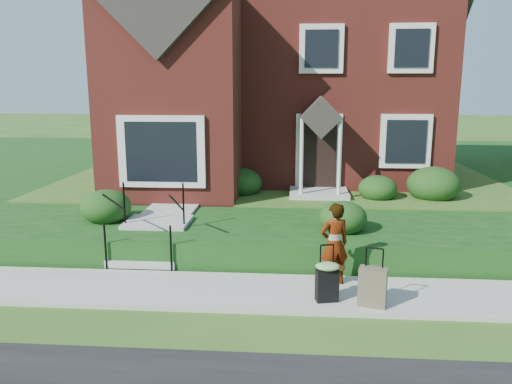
# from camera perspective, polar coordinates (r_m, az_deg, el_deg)

# --- Properties ---
(ground) EXTENTS (120.00, 120.00, 0.00)m
(ground) POSITION_cam_1_polar(r_m,az_deg,el_deg) (8.96, 0.88, -11.63)
(ground) COLOR #2D5119
(ground) RESTS_ON ground
(sidewalk) EXTENTS (60.00, 1.60, 0.08)m
(sidewalk) POSITION_cam_1_polar(r_m,az_deg,el_deg) (8.95, 0.88, -11.39)
(sidewalk) COLOR #9E9B93
(sidewalk) RESTS_ON ground
(terrace) EXTENTS (44.00, 20.00, 0.60)m
(terrace) POSITION_cam_1_polar(r_m,az_deg,el_deg) (19.70, 14.54, 1.92)
(terrace) COLOR #103A0F
(terrace) RESTS_ON ground
(walkway) EXTENTS (1.20, 6.00, 0.06)m
(walkway) POSITION_cam_1_polar(r_m,az_deg,el_deg) (13.85, -8.23, -0.52)
(walkway) COLOR #9E9B93
(walkway) RESTS_ON terrace
(main_house) EXTENTS (10.40, 10.20, 9.40)m
(main_house) POSITION_cam_1_polar(r_m,az_deg,el_deg) (17.91, 2.18, 17.27)
(main_house) COLOR maroon
(main_house) RESTS_ON terrace
(front_steps) EXTENTS (1.40, 2.02, 1.50)m
(front_steps) POSITION_cam_1_polar(r_m,az_deg,el_deg) (10.93, -11.76, -4.85)
(front_steps) COLOR #9E9B93
(front_steps) RESTS_ON ground
(foundation_shrubs) EXTENTS (9.78, 4.61, 0.98)m
(foundation_shrubs) POSITION_cam_1_polar(r_m,az_deg,el_deg) (13.15, 1.55, 0.75)
(foundation_shrubs) COLOR black
(foundation_shrubs) RESTS_ON terrace
(woman) EXTENTS (0.64, 0.53, 1.51)m
(woman) POSITION_cam_1_polar(r_m,az_deg,el_deg) (9.06, 8.93, -5.89)
(woman) COLOR #999999
(woman) RESTS_ON sidewalk
(suitcase_black) EXTENTS (0.46, 0.41, 0.97)m
(suitcase_black) POSITION_cam_1_polar(r_m,az_deg,el_deg) (8.46, 8.14, -9.88)
(suitcase_black) COLOR black
(suitcase_black) RESTS_ON sidewalk
(suitcase_olive) EXTENTS (0.50, 0.36, 0.97)m
(suitcase_olive) POSITION_cam_1_polar(r_m,az_deg,el_deg) (8.45, 13.18, -10.49)
(suitcase_olive) COLOR brown
(suitcase_olive) RESTS_ON sidewalk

